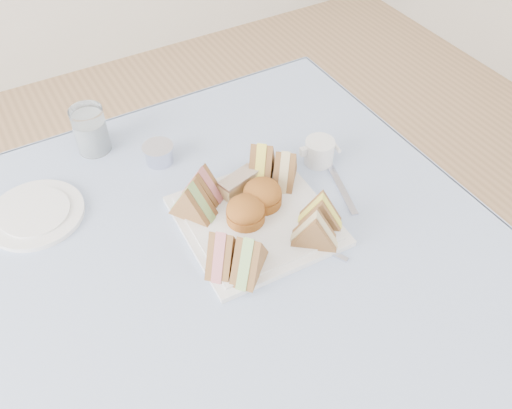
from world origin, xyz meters
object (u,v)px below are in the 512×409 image
table (232,369)px  creamer_jug (319,152)px  water_glass (90,130)px  serving_plate (256,221)px

table → creamer_jug: 0.53m
table → water_glass: size_ratio=8.77×
table → serving_plate: size_ratio=3.34×
serving_plate → creamer_jug: size_ratio=4.39×
serving_plate → creamer_jug: creamer_jug is taller
serving_plate → water_glass: size_ratio=2.63×
table → serving_plate: serving_plate is taller
water_glass → creamer_jug: 0.48m
table → serving_plate: (0.10, 0.06, 0.38)m
serving_plate → creamer_jug: bearing=25.3°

